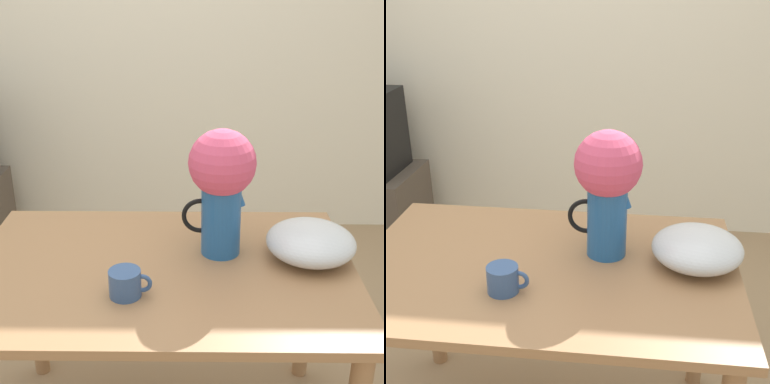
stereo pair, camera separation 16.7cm
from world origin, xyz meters
TOP-DOWN VIEW (x-y plane):
  - wall_back at (0.00, 1.69)m, footprint 8.00×0.05m
  - table at (0.19, -0.08)m, footprint 1.21×0.80m
  - flower_vase at (0.37, 0.01)m, footprint 0.23×0.21m
  - coffee_mug at (0.10, -0.24)m, footprint 0.12×0.09m
  - white_bowl at (0.66, -0.02)m, footprint 0.28×0.28m

SIDE VIEW (x-z plane):
  - table at x=0.19m, z-range 0.25..0.98m
  - coffee_mug at x=0.10m, z-range 0.72..0.80m
  - white_bowl at x=0.66m, z-range 0.72..0.83m
  - flower_vase at x=0.37m, z-range 0.77..1.19m
  - wall_back at x=0.00m, z-range 0.00..2.60m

